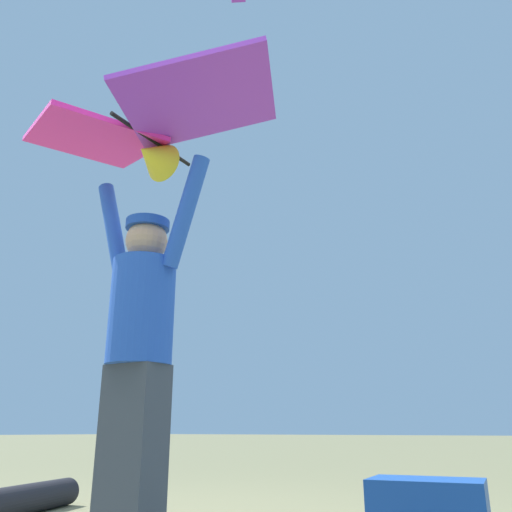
{
  "coord_description": "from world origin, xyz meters",
  "views": [
    {
      "loc": [
        2.14,
        -2.06,
        0.5
      ],
      "look_at": [
        0.12,
        1.03,
        1.71
      ],
      "focal_mm": 37.37,
      "sensor_mm": 36.0,
      "label": 1
    }
  ],
  "objects": [
    {
      "name": "kite_flyer_person",
      "position": [
        0.12,
        -0.07,
        0.94
      ],
      "size": [
        0.81,
        0.35,
        1.92
      ],
      "color": "#424751",
      "rests_on": "ground"
    },
    {
      "name": "spare_kite_bag",
      "position": [
        -1.07,
        0.21,
        0.09
      ],
      "size": [
        0.51,
        0.95,
        0.18
      ],
      "primitive_type": "cylinder",
      "rotation": [
        0.0,
        1.57,
        1.93
      ],
      "color": "black",
      "rests_on": "ground"
    },
    {
      "name": "held_stunt_kite",
      "position": [
        0.12,
        -0.15,
        2.16
      ],
      "size": [
        1.82,
        0.98,
        0.4
      ],
      "color": "black"
    }
  ]
}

